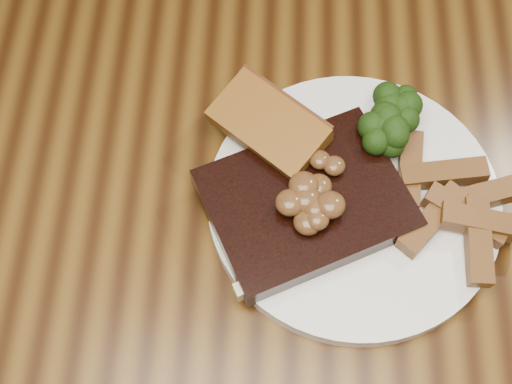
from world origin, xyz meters
TOP-DOWN VIEW (x-y plane):
  - ground at (0.00, 0.00)m, footprint 4.50×4.50m
  - dining_table at (0.00, 0.00)m, footprint 1.60×0.90m
  - plate at (0.10, 0.00)m, footprint 0.30×0.30m
  - steak at (0.06, -0.01)m, footprint 0.22×0.20m
  - steak_bone at (0.06, -0.07)m, footprint 0.13×0.07m
  - mushroom_pile at (0.06, -0.00)m, footprint 0.07×0.07m
  - garlic_bread at (0.02, 0.06)m, footprint 0.12×0.11m
  - potato_wedges at (0.17, -0.01)m, footprint 0.10×0.10m
  - broccoli_cluster at (0.15, 0.07)m, footprint 0.08×0.08m

SIDE VIEW (x-z plane):
  - ground at x=0.00m, z-range 0.00..0.00m
  - dining_table at x=0.00m, z-range 0.28..1.03m
  - plate at x=0.10m, z-range 0.75..0.76m
  - steak_bone at x=0.06m, z-range 0.76..0.78m
  - garlic_bread at x=0.02m, z-range 0.76..0.79m
  - potato_wedges at x=0.17m, z-range 0.76..0.79m
  - steak at x=0.06m, z-range 0.76..0.79m
  - broccoli_cluster at x=0.15m, z-range 0.76..0.80m
  - mushroom_pile at x=0.06m, z-range 0.79..0.82m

